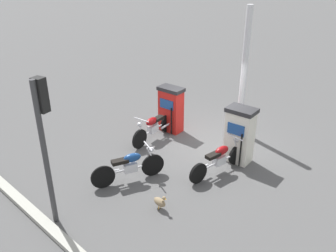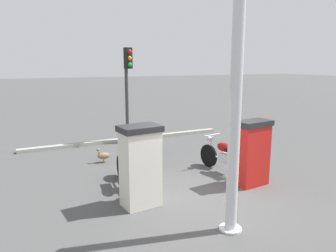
% 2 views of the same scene
% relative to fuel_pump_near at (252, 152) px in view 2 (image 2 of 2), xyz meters
% --- Properties ---
extents(ground_plane, '(120.00, 120.00, 0.00)m').
position_rel_fuel_pump_near_xyz_m(ground_plane, '(-0.08, 1.40, -0.80)').
color(ground_plane, '#4C4C4C').
extents(fuel_pump_near, '(0.60, 0.91, 1.57)m').
position_rel_fuel_pump_near_xyz_m(fuel_pump_near, '(0.00, 0.00, 0.00)').
color(fuel_pump_near, red).
rests_on(fuel_pump_near, ground).
extents(fuel_pump_far, '(0.67, 0.88, 1.68)m').
position_rel_fuel_pump_near_xyz_m(fuel_pump_far, '(-0.00, 2.81, 0.05)').
color(fuel_pump_far, silver).
rests_on(fuel_pump_far, ground).
extents(motorcycle_near_pump, '(2.07, 0.59, 0.96)m').
position_rel_fuel_pump_near_xyz_m(motorcycle_near_pump, '(0.91, 0.11, -0.34)').
color(motorcycle_near_pump, black).
rests_on(motorcycle_near_pump, ground).
extents(motorcycle_far_pump, '(2.10, 0.56, 0.93)m').
position_rel_fuel_pump_near_xyz_m(motorcycle_far_pump, '(0.92, 2.82, -0.36)').
color(motorcycle_far_pump, black).
rests_on(motorcycle_far_pump, ground).
extents(motorcycle_extra, '(1.94, 0.87, 0.96)m').
position_rel_fuel_pump_near_xyz_m(motorcycle_extra, '(2.95, 1.42, -0.31)').
color(motorcycle_extra, black).
rests_on(motorcycle_extra, ground).
extents(wandering_duck, '(0.19, 0.44, 0.45)m').
position_rel_fuel_pump_near_xyz_m(wandering_duck, '(3.19, 2.85, -0.58)').
color(wandering_duck, '#847051').
rests_on(wandering_duck, ground).
extents(roadside_traffic_light, '(0.40, 0.29, 3.41)m').
position_rel_fuel_pump_near_xyz_m(roadside_traffic_light, '(5.12, 1.46, 1.55)').
color(roadside_traffic_light, '#38383A').
rests_on(roadside_traffic_light, ground).
extents(canopy_support_pole, '(0.40, 0.40, 4.20)m').
position_rel_fuel_pump_near_xyz_m(canopy_support_pole, '(-1.60, 1.70, 1.22)').
color(canopy_support_pole, silver).
rests_on(canopy_support_pole, ground).
extents(road_edge_kerb, '(0.54, 7.65, 0.12)m').
position_rel_fuel_pump_near_xyz_m(road_edge_kerb, '(5.46, 1.40, -0.74)').
color(road_edge_kerb, '#9E9E93').
rests_on(road_edge_kerb, ground).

